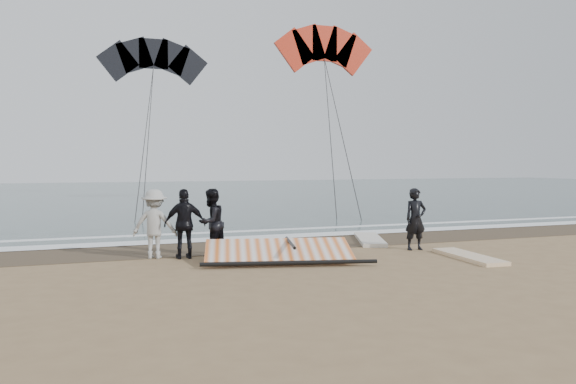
{
  "coord_description": "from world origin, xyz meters",
  "views": [
    {
      "loc": [
        -6.34,
        -10.95,
        2.38
      ],
      "look_at": [
        -1.34,
        3.0,
        1.6
      ],
      "focal_mm": 35.0,
      "sensor_mm": 36.0,
      "label": 1
    }
  ],
  "objects_px": {
    "man_main": "(416,219)",
    "board_white": "(469,256)",
    "sail_rig": "(274,253)",
    "board_cream": "(370,239)"
  },
  "relations": [
    {
      "from": "man_main",
      "to": "board_white",
      "type": "xyz_separation_m",
      "value": [
        0.5,
        -1.63,
        -0.8
      ]
    },
    {
      "from": "man_main",
      "to": "sail_rig",
      "type": "xyz_separation_m",
      "value": [
        -4.17,
        -0.36,
        -0.65
      ]
    },
    {
      "from": "sail_rig",
      "to": "man_main",
      "type": "bearing_deg",
      "value": 4.99
    },
    {
      "from": "board_white",
      "to": "sail_rig",
      "type": "bearing_deg",
      "value": 168.49
    },
    {
      "from": "man_main",
      "to": "board_cream",
      "type": "xyz_separation_m",
      "value": [
        -0.37,
        1.91,
        -0.79
      ]
    },
    {
      "from": "board_cream",
      "to": "sail_rig",
      "type": "bearing_deg",
      "value": -128.1
    },
    {
      "from": "man_main",
      "to": "sail_rig",
      "type": "bearing_deg",
      "value": -172.06
    },
    {
      "from": "board_cream",
      "to": "sail_rig",
      "type": "relative_size",
      "value": 0.66
    },
    {
      "from": "board_white",
      "to": "sail_rig",
      "type": "xyz_separation_m",
      "value": [
        -4.67,
        1.26,
        0.15
      ]
    },
    {
      "from": "man_main",
      "to": "board_white",
      "type": "bearing_deg",
      "value": -69.99
    }
  ]
}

